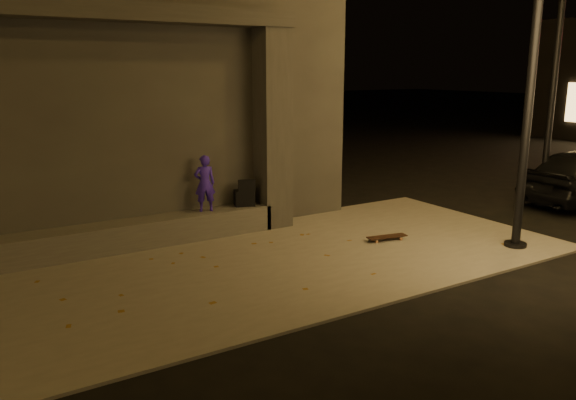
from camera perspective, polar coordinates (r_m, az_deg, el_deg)
ground at (r=6.87m, az=1.89°, el=-12.06°), size 120.00×120.00×0.00m
sidewalk at (r=8.48m, az=-5.61°, el=-6.98°), size 11.00×4.40×0.04m
building at (r=11.93m, az=-20.06°, el=10.82°), size 9.00×5.10×5.22m
ledge at (r=9.52m, az=-18.50°, el=-3.79°), size 6.00×0.55×0.45m
column at (r=10.36m, az=-1.59°, el=7.11°), size 0.55×0.55×3.60m
canopy at (r=9.49m, az=-14.02°, el=17.92°), size 5.00×0.70×0.28m
skateboarder at (r=9.89m, az=-8.45°, el=1.69°), size 0.41×0.31×1.00m
backpack at (r=10.27m, az=-4.45°, el=0.36°), size 0.41×0.32×0.50m
skateboard at (r=9.85m, az=10.02°, el=-3.71°), size 0.74×0.31×0.08m
street_lamp_2 at (r=13.39m, az=26.10°, el=17.73°), size 0.36×0.36×7.60m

